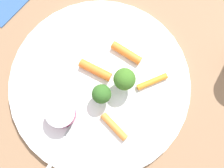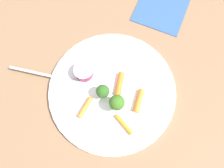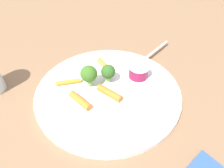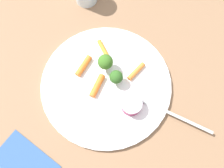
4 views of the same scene
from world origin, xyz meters
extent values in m
plane|color=#876346|center=(0.00, 0.00, 0.00)|extent=(2.40, 2.40, 0.00)
cylinder|color=white|center=(0.00, 0.00, 0.01)|extent=(0.32, 0.32, 0.01)
cylinder|color=maroon|center=(0.01, -0.08, 0.03)|extent=(0.05, 0.05, 0.03)
cylinder|color=silver|center=(0.01, -0.08, 0.04)|extent=(0.05, 0.05, 0.00)
cylinder|color=#83B958|center=(0.02, -0.01, 0.02)|extent=(0.01, 0.01, 0.02)
sphere|color=#305E21|center=(0.02, -0.01, 0.04)|extent=(0.03, 0.03, 0.03)
cylinder|color=#86AD60|center=(0.02, 0.03, 0.02)|extent=(0.01, 0.01, 0.02)
sphere|color=#3A6B21|center=(0.02, 0.03, 0.05)|extent=(0.04, 0.04, 0.04)
cylinder|color=orange|center=(0.05, 0.08, 0.02)|extent=(0.02, 0.06, 0.01)
cylinder|color=orange|center=(-0.02, 0.07, 0.02)|extent=(0.06, 0.04, 0.01)
cylinder|color=orange|center=(0.08, -0.02, 0.02)|extent=(0.06, 0.02, 0.01)
cylinder|color=orange|center=(-0.02, 0.01, 0.02)|extent=(0.06, 0.04, 0.02)
cube|color=#B5BAB9|center=(0.09, -0.17, 0.01)|extent=(0.08, 0.14, 0.00)
cube|color=#B5BAB9|center=(0.04, -0.09, 0.01)|extent=(0.01, 0.03, 0.00)
cube|color=#B5BAB9|center=(0.04, -0.09, 0.01)|extent=(0.01, 0.03, 0.00)
cube|color=#B5BAB9|center=(0.05, -0.08, 0.01)|extent=(0.01, 0.03, 0.00)
cube|color=#B5BAB9|center=(0.05, -0.08, 0.01)|extent=(0.01, 0.03, 0.00)
camera|label=1|loc=(0.10, -0.04, 0.46)|focal=42.42mm
camera|label=2|loc=(0.12, 0.10, 0.53)|focal=35.21mm
camera|label=3|loc=(-0.28, 0.11, 0.30)|focal=30.04mm
camera|label=4|loc=(-0.11, -0.18, 0.57)|focal=39.83mm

